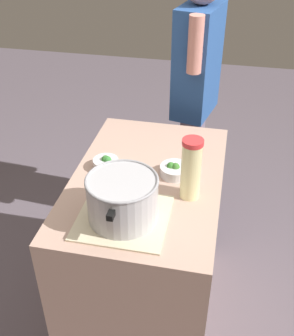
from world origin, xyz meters
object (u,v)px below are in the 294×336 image
at_px(lemonade_pitcher, 191,169).
at_px(broccoli_bowl_center, 106,163).
at_px(cooking_pot, 122,198).
at_px(person_cook, 195,99).
at_px(broccoli_bowl_front, 175,170).

height_order(lemonade_pitcher, broccoli_bowl_center, lemonade_pitcher).
height_order(cooking_pot, broccoli_bowl_center, cooking_pot).
relative_size(cooking_pot, lemonade_pitcher, 1.27).
relative_size(broccoli_bowl_center, person_cook, 0.07).
xyz_separation_m(lemonade_pitcher, broccoli_bowl_front, (0.14, 0.08, -0.11)).
bearing_deg(lemonade_pitcher, broccoli_bowl_center, 72.43).
distance_m(lemonade_pitcher, broccoli_bowl_center, 0.44).
relative_size(broccoli_bowl_front, person_cook, 0.08).
bearing_deg(cooking_pot, person_cook, -7.71).
bearing_deg(cooking_pot, broccoli_bowl_front, -24.59).
bearing_deg(person_cook, cooking_pot, 172.29).
height_order(lemonade_pitcher, person_cook, person_cook).
bearing_deg(lemonade_pitcher, person_cook, 5.01).
relative_size(lemonade_pitcher, person_cook, 0.16).
relative_size(cooking_pot, broccoli_bowl_front, 2.56).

